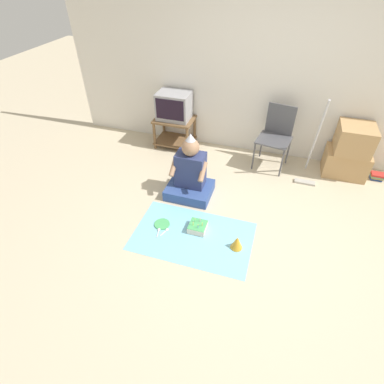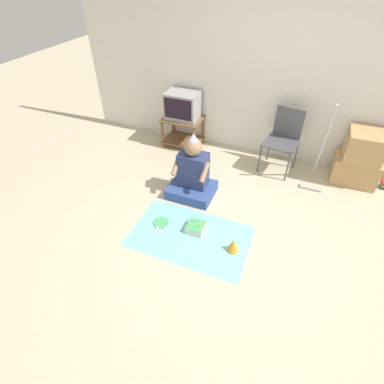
% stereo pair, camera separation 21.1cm
% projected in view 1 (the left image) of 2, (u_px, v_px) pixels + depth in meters
% --- Properties ---
extents(ground_plane, '(16.00, 16.00, 0.00)m').
position_uv_depth(ground_plane, '(246.00, 241.00, 3.38)').
color(ground_plane, beige).
extents(wall_back, '(6.40, 0.06, 2.55)m').
position_uv_depth(wall_back, '(282.00, 70.00, 4.05)').
color(wall_back, silver).
rests_on(wall_back, ground_plane).
extents(tv_stand, '(0.61, 0.46, 0.48)m').
position_uv_depth(tv_stand, '(175.00, 130.00, 4.84)').
color(tv_stand, brown).
rests_on(tv_stand, ground_plane).
extents(tv, '(0.50, 0.39, 0.41)m').
position_uv_depth(tv, '(174.00, 106.00, 4.59)').
color(tv, '#99999E').
rests_on(tv, tv_stand).
extents(folding_chair, '(0.52, 0.50, 0.89)m').
position_uv_depth(folding_chair, '(276.00, 133.00, 4.27)').
color(folding_chair, '#4C4C51').
rests_on(folding_chair, ground_plane).
extents(cardboard_box_stack, '(0.58, 0.47, 0.76)m').
position_uv_depth(cardboard_box_stack, '(350.00, 152.00, 4.16)').
color(cardboard_box_stack, tan).
rests_on(cardboard_box_stack, ground_plane).
extents(dust_mop, '(0.28, 0.39, 1.21)m').
position_uv_depth(dust_mop, '(311.00, 158.00, 4.06)').
color(dust_mop, '#B2ADA3').
rests_on(dust_mop, ground_plane).
extents(book_pile, '(0.20, 0.13, 0.10)m').
position_uv_depth(book_pile, '(378.00, 176.00, 4.24)').
color(book_pile, '#284793').
rests_on(book_pile, ground_plane).
extents(person_seated, '(0.58, 0.48, 0.88)m').
position_uv_depth(person_seated, '(190.00, 176.00, 3.86)').
color(person_seated, '#334C8C').
rests_on(person_seated, ground_plane).
extents(party_cloth, '(1.35, 0.84, 0.01)m').
position_uv_depth(party_cloth, '(193.00, 236.00, 3.44)').
color(party_cloth, '#7FC6E0').
rests_on(party_cloth, ground_plane).
extents(birthday_cake, '(0.20, 0.20, 0.14)m').
position_uv_depth(birthday_cake, '(198.00, 227.00, 3.49)').
color(birthday_cake, '#F4E0C6').
rests_on(birthday_cake, party_cloth).
extents(party_hat_blue, '(0.13, 0.13, 0.16)m').
position_uv_depth(party_hat_blue, '(237.00, 242.00, 3.25)').
color(party_hat_blue, gold).
rests_on(party_hat_blue, party_cloth).
extents(paper_plate, '(0.19, 0.19, 0.01)m').
position_uv_depth(paper_plate, '(162.00, 224.00, 3.57)').
color(paper_plate, '#4CB266').
rests_on(paper_plate, party_cloth).
extents(plastic_spoon_near, '(0.06, 0.14, 0.01)m').
position_uv_depth(plastic_spoon_near, '(166.00, 230.00, 3.49)').
color(plastic_spoon_near, white).
rests_on(plastic_spoon_near, party_cloth).
extents(plastic_spoon_far, '(0.04, 0.14, 0.01)m').
position_uv_depth(plastic_spoon_far, '(159.00, 230.00, 3.49)').
color(plastic_spoon_far, white).
rests_on(plastic_spoon_far, party_cloth).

